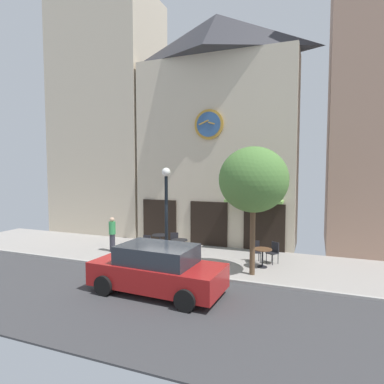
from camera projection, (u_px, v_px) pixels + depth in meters
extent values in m
cube|color=gray|center=(185.00, 257.00, 14.67)|extent=(26.24, 4.87, 0.05)
cube|color=#38383A|center=(120.00, 301.00, 9.80)|extent=(26.24, 5.60, 0.05)
cube|color=#A8A5A0|center=(162.00, 271.00, 12.42)|extent=(26.24, 0.12, 0.08)
cube|color=beige|center=(216.00, 152.00, 17.53)|extent=(8.54, 2.30, 9.84)
pyramid|color=#2D2D33|center=(216.00, 37.00, 17.09)|extent=(7.68, 3.22, 2.36)
cylinder|color=#B7842D|center=(209.00, 124.00, 16.31)|extent=(1.53, 0.10, 1.53)
cylinder|color=#2D5184|center=(209.00, 124.00, 16.25)|extent=(1.26, 0.04, 1.26)
cube|color=#B7842D|center=(211.00, 123.00, 16.15)|extent=(0.35, 0.03, 0.15)
cube|color=#B7842D|center=(204.00, 122.00, 16.30)|extent=(0.52, 0.03, 0.25)
cube|color=black|center=(160.00, 221.00, 17.72)|extent=(1.99, 0.10, 2.30)
cube|color=black|center=(209.00, 224.00, 16.69)|extent=(1.99, 0.10, 2.30)
cube|color=black|center=(264.00, 227.00, 15.66)|extent=(1.99, 0.10, 2.30)
cube|color=#72A84C|center=(254.00, 201.00, 15.45)|extent=(2.73, 0.90, 0.12)
cube|color=beige|center=(109.00, 118.00, 21.08)|extent=(6.43, 4.37, 14.70)
cylinder|color=black|center=(167.00, 259.00, 13.55)|extent=(0.32, 0.32, 0.36)
cylinder|color=black|center=(166.00, 220.00, 13.43)|extent=(0.14, 0.14, 3.68)
sphere|color=white|center=(166.00, 172.00, 13.28)|extent=(0.36, 0.36, 0.36)
cylinder|color=brown|center=(253.00, 239.00, 12.08)|extent=(0.20, 0.20, 2.69)
ellipsoid|color=#4C7A38|center=(253.00, 180.00, 11.92)|extent=(2.58, 2.33, 2.46)
cylinder|color=black|center=(160.00, 243.00, 15.83)|extent=(0.07, 0.07, 0.74)
cylinder|color=black|center=(160.00, 250.00, 15.85)|extent=(0.40, 0.40, 0.03)
cylinder|color=black|center=(160.00, 235.00, 15.80)|extent=(0.78, 0.78, 0.03)
cylinder|color=black|center=(179.00, 248.00, 14.80)|extent=(0.07, 0.07, 0.72)
cylinder|color=black|center=(179.00, 255.00, 14.82)|extent=(0.40, 0.40, 0.03)
cylinder|color=black|center=(179.00, 240.00, 14.77)|extent=(0.77, 0.77, 0.03)
cylinder|color=black|center=(262.00, 258.00, 13.04)|extent=(0.07, 0.07, 0.74)
cylinder|color=black|center=(262.00, 267.00, 13.06)|extent=(0.40, 0.40, 0.03)
cylinder|color=brown|center=(263.00, 249.00, 13.01)|extent=(0.77, 0.77, 0.03)
cube|color=black|center=(174.00, 243.00, 15.47)|extent=(0.53, 0.53, 0.04)
cube|color=black|center=(174.00, 237.00, 15.63)|extent=(0.36, 0.20, 0.45)
cylinder|color=black|center=(171.00, 248.00, 15.30)|extent=(0.03, 0.03, 0.45)
cylinder|color=black|center=(178.00, 248.00, 15.33)|extent=(0.03, 0.03, 0.45)
cylinder|color=black|center=(171.00, 246.00, 15.64)|extent=(0.03, 0.03, 0.45)
cylinder|color=black|center=(178.00, 246.00, 15.67)|extent=(0.03, 0.03, 0.45)
cube|color=black|center=(272.00, 253.00, 13.54)|extent=(0.56, 0.56, 0.04)
cube|color=black|center=(275.00, 247.00, 13.63)|extent=(0.34, 0.25, 0.45)
cylinder|color=black|center=(266.00, 258.00, 13.60)|extent=(0.03, 0.03, 0.45)
cylinder|color=black|center=(273.00, 260.00, 13.32)|extent=(0.03, 0.03, 0.45)
cylinder|color=black|center=(272.00, 257.00, 13.80)|extent=(0.03, 0.03, 0.45)
cylinder|color=black|center=(278.00, 259.00, 13.52)|extent=(0.03, 0.03, 0.45)
cube|color=black|center=(149.00, 244.00, 15.21)|extent=(0.41, 0.41, 0.04)
cube|color=black|center=(147.00, 240.00, 15.02)|extent=(0.38, 0.05, 0.45)
cylinder|color=black|center=(154.00, 248.00, 15.32)|extent=(0.03, 0.03, 0.45)
cylinder|color=black|center=(147.00, 247.00, 15.44)|extent=(0.03, 0.03, 0.45)
cylinder|color=black|center=(150.00, 250.00, 15.00)|extent=(0.03, 0.03, 0.45)
cylinder|color=black|center=(144.00, 249.00, 15.12)|extent=(0.03, 0.03, 0.45)
cube|color=black|center=(256.00, 252.00, 13.72)|extent=(0.51, 0.51, 0.04)
cube|color=black|center=(255.00, 246.00, 13.89)|extent=(0.37, 0.17, 0.45)
cylinder|color=black|center=(252.00, 258.00, 13.58)|extent=(0.03, 0.03, 0.45)
cylinder|color=black|center=(260.00, 258.00, 13.57)|extent=(0.03, 0.03, 0.45)
cylinder|color=black|center=(251.00, 256.00, 13.91)|extent=(0.03, 0.03, 0.45)
cylinder|color=black|center=(259.00, 256.00, 13.91)|extent=(0.03, 0.03, 0.45)
cube|color=black|center=(166.00, 249.00, 14.26)|extent=(0.55, 0.55, 0.04)
cube|color=black|center=(163.00, 244.00, 14.14)|extent=(0.35, 0.22, 0.45)
cylinder|color=black|center=(171.00, 254.00, 14.25)|extent=(0.03, 0.03, 0.45)
cylinder|color=black|center=(167.00, 252.00, 14.52)|extent=(0.03, 0.03, 0.45)
cylinder|color=black|center=(165.00, 255.00, 14.04)|extent=(0.03, 0.03, 0.45)
cylinder|color=black|center=(161.00, 254.00, 14.31)|extent=(0.03, 0.03, 0.45)
cylinder|color=#2D2D38|center=(112.00, 243.00, 15.55)|extent=(0.35, 0.35, 0.85)
cylinder|color=#338C4C|center=(112.00, 228.00, 15.50)|extent=(0.43, 0.43, 0.60)
sphere|color=tan|center=(112.00, 219.00, 15.47)|extent=(0.22, 0.22, 0.22)
cube|color=maroon|center=(157.00, 274.00, 10.37)|extent=(4.38, 2.00, 0.75)
cube|color=#262B33|center=(157.00, 254.00, 10.32)|extent=(2.48, 1.70, 0.60)
cylinder|color=black|center=(185.00, 300.00, 8.99)|extent=(0.65, 0.25, 0.64)
cylinder|color=black|center=(208.00, 280.00, 10.63)|extent=(0.65, 0.25, 0.64)
cylinder|color=black|center=(104.00, 285.00, 10.14)|extent=(0.65, 0.25, 0.64)
cylinder|color=black|center=(136.00, 269.00, 11.78)|extent=(0.65, 0.25, 0.64)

